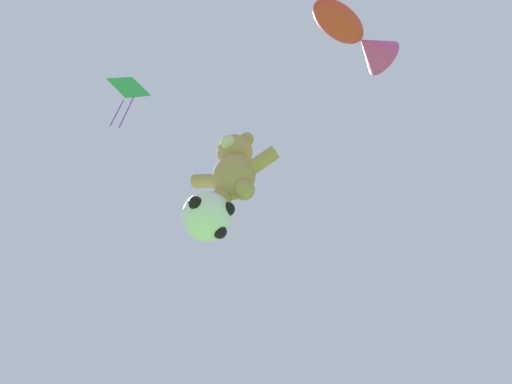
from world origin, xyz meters
TOP-DOWN VIEW (x-y plane):
  - teddy_bear_kite at (-0.27, 5.73)m, footprint 2.17×0.95m
  - soccer_ball_kite at (-0.84, 5.70)m, footprint 1.18×1.17m
  - fish_kite_crimson at (3.18, 4.64)m, footprint 1.65×2.22m
  - diamond_kite at (-2.74, 4.29)m, footprint 0.79×0.93m

SIDE VIEW (x-z plane):
  - soccer_ball_kite at x=-0.84m, z-range 9.89..10.97m
  - teddy_bear_kite at x=-0.27m, z-range 10.67..12.87m
  - fish_kite_crimson at x=3.18m, z-range 12.90..13.80m
  - diamond_kite at x=-2.74m, z-range 13.37..15.96m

